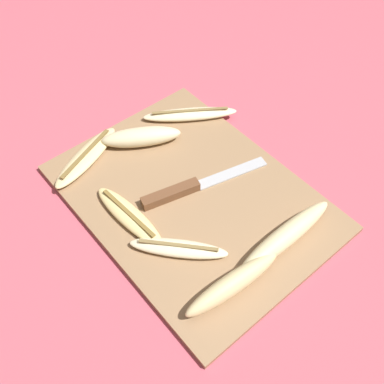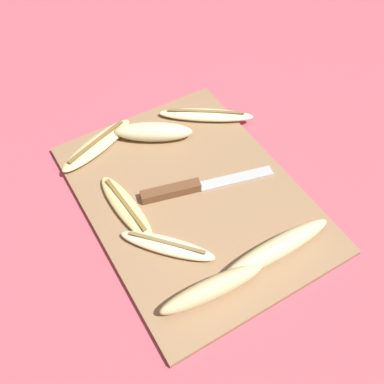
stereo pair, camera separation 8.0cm
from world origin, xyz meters
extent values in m
plane|color=#C65160|center=(0.00, 0.00, 0.00)|extent=(4.00, 4.00, 0.00)
cube|color=#997551|center=(0.00, 0.00, 0.01)|extent=(0.48, 0.36, 0.01)
cube|color=brown|center=(-0.02, -0.03, 0.02)|extent=(0.05, 0.11, 0.02)
cube|color=#B7BABF|center=(0.01, 0.09, 0.01)|extent=(0.06, 0.14, 0.00)
ellipsoid|color=beige|center=(-0.20, -0.10, 0.02)|extent=(0.10, 0.18, 0.02)
cube|color=olive|center=(-0.20, -0.10, 0.03)|extent=(0.06, 0.13, 0.00)
ellipsoid|color=beige|center=(0.18, -0.07, 0.03)|extent=(0.05, 0.18, 0.04)
ellipsoid|color=beige|center=(0.07, -0.09, 0.02)|extent=(0.14, 0.13, 0.02)
cube|color=olive|center=(0.07, -0.09, 0.03)|extent=(0.10, 0.09, 0.00)
ellipsoid|color=beige|center=(-0.16, 0.01, 0.03)|extent=(0.12, 0.15, 0.04)
ellipsoid|color=#EDD689|center=(-0.03, -0.12, 0.02)|extent=(0.17, 0.05, 0.02)
cube|color=olive|center=(-0.03, -0.12, 0.03)|extent=(0.13, 0.02, 0.00)
ellipsoid|color=beige|center=(0.17, 0.06, 0.03)|extent=(0.04, 0.21, 0.04)
ellipsoid|color=beige|center=(-0.16, 0.13, 0.02)|extent=(0.14, 0.18, 0.02)
cube|color=olive|center=(-0.16, 0.13, 0.03)|extent=(0.09, 0.13, 0.00)
camera|label=1|loc=(0.38, -0.32, 0.65)|focal=42.00mm
camera|label=2|loc=(0.42, -0.25, 0.65)|focal=42.00mm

